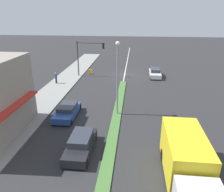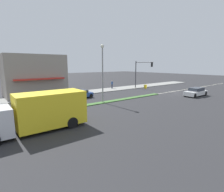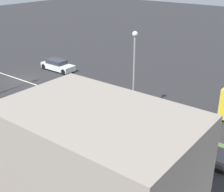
% 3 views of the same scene
% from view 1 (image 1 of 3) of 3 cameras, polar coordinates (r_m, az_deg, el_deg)
% --- Properties ---
extents(ground_plane, '(160.00, 160.00, 0.00)m').
position_cam_1_polar(ground_plane, '(20.43, 0.67, -8.18)').
color(ground_plane, '#2B2B2D').
extents(sidewalk_right, '(4.00, 73.00, 0.12)m').
position_cam_1_polar(sidewalk_right, '(22.56, -23.04, -6.84)').
color(sidewalk_right, gray).
rests_on(sidewalk_right, ground).
extents(lane_marking_center, '(0.16, 60.00, 0.01)m').
position_cam_1_polar(lane_marking_center, '(37.14, 3.30, 5.51)').
color(lane_marking_center, beige).
rests_on(lane_marking_center, ground).
extents(traffic_signal_main, '(4.59, 0.34, 5.60)m').
position_cam_1_polar(traffic_signal_main, '(35.72, -6.73, 11.18)').
color(traffic_signal_main, '#333338').
rests_on(traffic_signal_main, sidewalk_right).
extents(street_lamp, '(0.44, 0.44, 7.37)m').
position_cam_1_polar(street_lamp, '(21.28, 1.45, 6.92)').
color(street_lamp, gray).
rests_on(street_lamp, median_strip).
extents(pedestrian, '(0.34, 0.34, 1.64)m').
position_cam_1_polar(pedestrian, '(33.11, -14.43, 4.68)').
color(pedestrian, '#282D42').
rests_on(pedestrian, sidewalk_right).
extents(warning_aframe_sign, '(0.45, 0.53, 0.84)m').
position_cam_1_polar(warning_aframe_sign, '(37.55, -5.67, 6.28)').
color(warning_aframe_sign, yellow).
rests_on(warning_aframe_sign, ground).
extents(delivery_truck, '(2.44, 7.50, 2.87)m').
position_cam_1_polar(delivery_truck, '(14.45, 19.02, -16.44)').
color(delivery_truck, silver).
rests_on(delivery_truck, ground).
extents(van_white, '(1.74, 4.46, 1.34)m').
position_cam_1_polar(van_white, '(36.60, 11.17, 5.96)').
color(van_white, silver).
rests_on(van_white, ground).
extents(sedan_dark, '(1.78, 4.47, 1.36)m').
position_cam_1_polar(sedan_dark, '(17.09, -8.15, -12.29)').
color(sedan_dark, black).
rests_on(sedan_dark, ground).
extents(coupe_blue, '(1.89, 4.39, 1.21)m').
position_cam_1_polar(coupe_blue, '(22.65, -11.62, -3.88)').
color(coupe_blue, '#284793').
rests_on(coupe_blue, ground).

